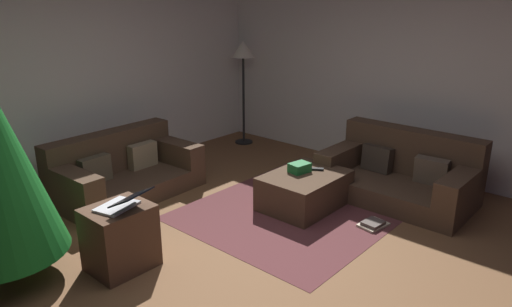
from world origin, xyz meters
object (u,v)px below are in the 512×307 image
at_px(couch_left, 123,171).
at_px(ottoman, 305,190).
at_px(couch_right, 401,174).
at_px(corner_lamp, 243,57).
at_px(tv_remote, 316,169).
at_px(side_table, 120,238).
at_px(laptop, 122,203).
at_px(gift_box, 300,168).
at_px(book_stack, 373,224).

relative_size(couch_left, ottoman, 1.77).
bearing_deg(couch_right, couch_left, 39.05).
relative_size(couch_left, corner_lamp, 1.05).
height_order(couch_right, tv_remote, couch_right).
relative_size(side_table, laptop, 1.21).
xyz_separation_m(couch_right, laptop, (-2.97, 1.05, 0.33)).
distance_m(couch_right, side_table, 3.18).
height_order(ottoman, side_table, side_table).
height_order(gift_box, tv_remote, gift_box).
distance_m(tv_remote, corner_lamp, 2.62).
distance_m(book_stack, corner_lamp, 3.48).
bearing_deg(side_table, corner_lamp, 26.87).
relative_size(couch_left, couch_right, 1.02).
bearing_deg(book_stack, gift_box, 93.24).
xyz_separation_m(couch_left, gift_box, (1.12, -1.74, 0.16)).
bearing_deg(tv_remote, couch_right, -73.72).
bearing_deg(side_table, gift_box, -9.63).
distance_m(ottoman, book_stack, 0.84).
bearing_deg(gift_box, couch_right, -39.61).
xyz_separation_m(gift_box, corner_lamp, (1.31, 2.06, 0.92)).
xyz_separation_m(ottoman, tv_remote, (0.19, -0.02, 0.20)).
bearing_deg(couch_right, side_table, 69.33).
xyz_separation_m(side_table, book_stack, (2.11, -1.25, -0.25)).
bearing_deg(gift_box, laptop, 171.97).
distance_m(couch_right, book_stack, 0.92).
height_order(laptop, corner_lamp, corner_lamp).
bearing_deg(gift_box, ottoman, -96.12).
xyz_separation_m(couch_left, tv_remote, (1.30, -1.84, 0.12)).
relative_size(gift_box, laptop, 0.47).
relative_size(couch_left, side_table, 2.98).
bearing_deg(book_stack, couch_right, 9.08).
bearing_deg(gift_box, tv_remote, -29.89).
xyz_separation_m(couch_left, book_stack, (1.17, -2.64, -0.24)).
bearing_deg(laptop, book_stack, -29.62).
xyz_separation_m(ottoman, gift_box, (0.01, 0.09, 0.24)).
xyz_separation_m(ottoman, laptop, (-2.03, 0.37, 0.42)).
height_order(couch_right, book_stack, couch_right).
height_order(gift_box, book_stack, gift_box).
bearing_deg(gift_box, couch_left, 122.84).
bearing_deg(side_table, book_stack, -30.68).
bearing_deg(tv_remote, side_table, 136.47).
relative_size(ottoman, book_stack, 2.90).
xyz_separation_m(book_stack, corner_lamp, (1.26, 2.96, 1.33)).
xyz_separation_m(side_table, laptop, (0.02, -0.06, 0.33)).
bearing_deg(tv_remote, book_stack, -131.17).
distance_m(laptop, corner_lamp, 3.86).
bearing_deg(side_table, couch_right, -20.47).
bearing_deg(couch_left, side_table, 53.89).
bearing_deg(couch_right, ottoman, 53.74).
xyz_separation_m(couch_right, gift_box, (-0.92, 0.76, 0.15)).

